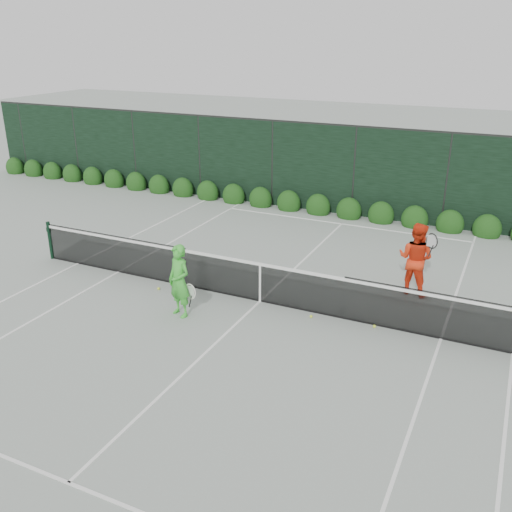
% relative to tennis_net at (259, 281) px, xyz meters
% --- Properties ---
extents(ground, '(80.00, 80.00, 0.00)m').
position_rel_tennis_net_xyz_m(ground, '(0.02, 0.00, -0.53)').
color(ground, gray).
rests_on(ground, ground).
extents(tennis_net, '(12.90, 0.10, 1.07)m').
position_rel_tennis_net_xyz_m(tennis_net, '(0.00, 0.00, 0.00)').
color(tennis_net, black).
rests_on(tennis_net, ground).
extents(player_woman, '(0.70, 0.57, 1.65)m').
position_rel_tennis_net_xyz_m(player_woman, '(-1.29, -1.37, 0.29)').
color(player_woman, green).
rests_on(player_woman, ground).
extents(player_man, '(0.99, 0.84, 1.77)m').
position_rel_tennis_net_xyz_m(player_man, '(3.16, 2.02, 0.36)').
color(player_man, red).
rests_on(player_man, ground).
extents(court_lines, '(11.03, 23.83, 0.01)m').
position_rel_tennis_net_xyz_m(court_lines, '(0.02, 0.00, -0.53)').
color(court_lines, white).
rests_on(court_lines, ground).
extents(windscreen_fence, '(32.00, 21.07, 3.06)m').
position_rel_tennis_net_xyz_m(windscreen_fence, '(0.02, -2.71, 0.98)').
color(windscreen_fence, black).
rests_on(windscreen_fence, ground).
extents(hedge_row, '(31.66, 0.65, 0.94)m').
position_rel_tennis_net_xyz_m(hedge_row, '(0.02, 7.15, -0.30)').
color(hedge_row, '#15370F').
rests_on(hedge_row, ground).
extents(tennis_balls, '(5.35, 0.43, 0.07)m').
position_rel_tennis_net_xyz_m(tennis_balls, '(-0.10, -0.31, -0.50)').
color(tennis_balls, '#DFF636').
rests_on(tennis_balls, ground).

